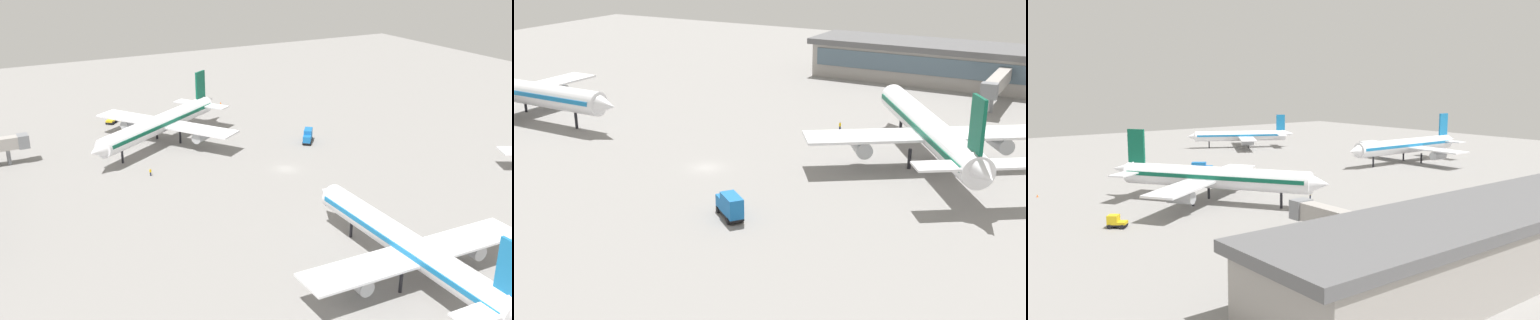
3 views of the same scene
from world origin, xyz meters
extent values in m
plane|color=gray|center=(0.00, 0.00, 0.00)|extent=(288.00, 288.00, 0.00)
cube|color=#9E9993|center=(-21.07, -78.00, 4.02)|extent=(72.09, 16.42, 8.04)
cube|color=#4C6070|center=(-21.07, -69.63, 5.17)|extent=(69.21, 0.30, 4.14)
cube|color=#59595B|center=(-21.07, -78.00, 8.62)|extent=(74.98, 17.08, 1.38)
cylinder|color=white|center=(-28.86, -19.46, 5.49)|extent=(27.04, 37.03, 4.57)
cone|color=white|center=(-16.47, -37.83, 5.49)|extent=(6.16, 6.22, 4.34)
cone|color=white|center=(-41.26, -1.09, 6.17)|extent=(6.23, 6.79, 3.66)
cube|color=#0C593F|center=(-28.86, -19.46, 5.83)|extent=(26.19, 35.70, 0.82)
cube|color=white|center=(-30.03, -17.74, 5.03)|extent=(36.47, 27.60, 0.41)
cylinder|color=#A5A8AD|center=(-20.86, -11.55, 3.43)|extent=(5.11, 5.89, 2.52)
cylinder|color=#A5A8AD|center=(-39.19, -23.92, 3.43)|extent=(5.11, 5.89, 2.52)
cube|color=white|center=(-39.33, -3.95, 5.95)|extent=(15.18, 11.92, 0.33)
cube|color=#0C593F|center=(-39.33, -3.95, 11.43)|extent=(2.64, 3.59, 7.32)
cylinder|color=black|center=(-20.72, -31.52, 1.60)|extent=(0.55, 0.55, 3.20)
cylinder|color=black|center=(-27.69, -14.65, 1.60)|extent=(0.55, 0.55, 3.20)
cylinder|color=black|center=(-33.76, -18.75, 1.60)|extent=(0.55, 0.55, 3.20)
cylinder|color=white|center=(47.33, -6.39, 5.38)|extent=(40.79, 5.03, 4.48)
cone|color=white|center=(25.62, -6.09, 5.38)|extent=(4.54, 4.32, 4.26)
cube|color=#1972B2|center=(47.33, -6.39, 5.71)|extent=(39.16, 5.10, 0.81)
cylinder|color=#A5A8AD|center=(49.22, -17.25, 3.36)|extent=(5.33, 2.54, 2.46)
cylinder|color=black|center=(33.07, -6.19, 1.57)|extent=(0.54, 0.54, 3.14)
cylinder|color=black|center=(50.54, -10.01, 1.57)|extent=(0.54, 0.54, 3.14)
cube|color=black|center=(-13.11, 14.16, 0.55)|extent=(5.58, 4.95, 0.30)
cube|color=#1966B2|center=(-11.62, 12.99, 1.50)|extent=(2.59, 2.61, 1.60)
cube|color=#3F596B|center=(-10.98, 12.49, 1.82)|extent=(1.05, 1.30, 0.90)
cube|color=#1966B2|center=(-13.82, 14.71, 2.00)|extent=(4.16, 3.84, 2.60)
cylinder|color=black|center=(-10.99, 13.70, 0.40)|extent=(0.81, 0.73, 0.80)
cylinder|color=black|center=(-12.16, 12.20, 0.40)|extent=(0.81, 0.73, 0.80)
cylinder|color=black|center=(-14.07, 16.12, 0.40)|extent=(0.81, 0.73, 0.80)
cylinder|color=black|center=(-15.24, 14.62, 0.40)|extent=(0.81, 0.73, 0.80)
cylinder|color=#1E2338|center=(-10.32, -28.28, 0.42)|extent=(0.43, 0.43, 0.85)
cylinder|color=yellow|center=(-10.32, -28.28, 1.15)|extent=(0.51, 0.51, 0.60)
sphere|color=tan|center=(-10.32, -28.28, 1.56)|extent=(0.22, 0.22, 0.22)
cylinder|color=yellow|center=(-10.21, -28.50, 1.15)|extent=(0.10, 0.10, 0.54)
cylinder|color=yellow|center=(-10.42, -28.07, 1.15)|extent=(0.10, 0.10, 0.54)
cube|color=#9E9993|center=(-31.71, -60.79, 5.20)|extent=(2.85, 17.09, 2.80)
cylinder|color=slate|center=(-31.80, -54.82, 1.90)|extent=(0.90, 0.90, 3.80)
cube|color=slate|center=(-31.85, -51.26, 5.20)|extent=(3.15, 2.45, 3.08)
camera|label=1|loc=(107.42, -64.11, 49.82)|focal=41.81mm
camera|label=2|loc=(-55.39, 80.31, 35.10)|focal=46.69mm
camera|label=3|loc=(-86.31, -117.22, 25.55)|focal=38.51mm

